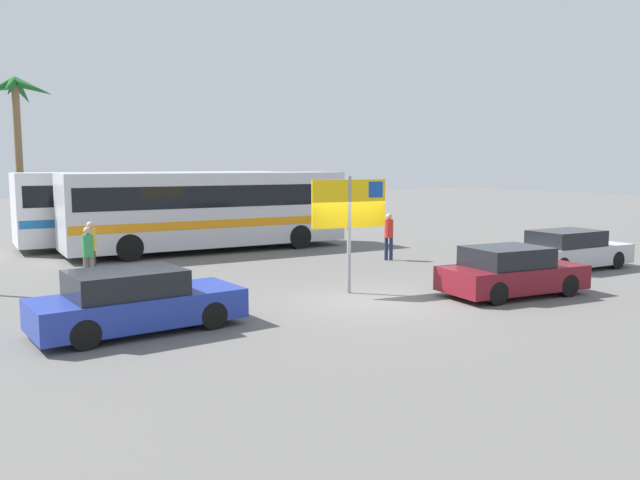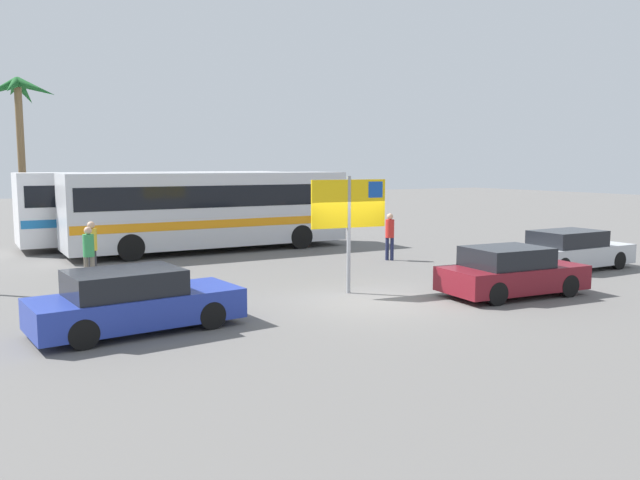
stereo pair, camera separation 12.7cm
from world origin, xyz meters
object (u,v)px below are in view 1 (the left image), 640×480
car_silver (570,250)px  car_blue (135,302)px  bus_front_coach (209,207)px  ferry_sign (351,208)px  pedestrian_crossing_lot (91,245)px  bus_rear_coach (156,204)px  pedestrian_by_bus (389,233)px  car_maroon (511,272)px  pedestrian_near_sign (88,251)px

car_silver → car_blue: bearing=-176.8°
bus_front_coach → ferry_sign: bearing=-88.2°
bus_front_coach → pedestrian_crossing_lot: size_ratio=6.44×
ferry_sign → pedestrian_crossing_lot: (-5.67, 5.98, -1.28)m
bus_rear_coach → car_silver: bearing=-53.6°
pedestrian_by_bus → car_maroon: bearing=-141.5°
bus_rear_coach → car_blue: bus_rear_coach is taller
car_silver → car_maroon: size_ratio=1.10×
car_silver → pedestrian_crossing_lot: bearing=156.0°
bus_front_coach → car_blue: bearing=-117.4°
ferry_sign → car_maroon: 4.62m
car_blue → ferry_sign: bearing=5.3°
bus_front_coach → car_maroon: bearing=-72.9°
bus_rear_coach → car_blue: 15.21m
bus_front_coach → car_blue: size_ratio=2.55×
pedestrian_by_bus → pedestrian_crossing_lot: 10.30m
bus_front_coach → pedestrian_by_bus: bearing=-49.8°
bus_rear_coach → ferry_sign: size_ratio=3.54×
ferry_sign → car_maroon: size_ratio=0.79×
ferry_sign → pedestrian_crossing_lot: size_ratio=1.82×
ferry_sign → pedestrian_by_bus: size_ratio=1.85×
car_maroon → pedestrian_by_bus: 6.89m
bus_rear_coach → pedestrian_near_sign: 9.60m
pedestrian_by_bus → car_silver: bearing=-93.0°
pedestrian_by_bus → pedestrian_crossing_lot: (-10.17, 1.62, 0.02)m
car_blue → car_maroon: (9.66, -1.31, -0.00)m
bus_rear_coach → pedestrian_crossing_lot: bus_rear_coach is taller
pedestrian_by_bus → pedestrian_near_sign: bearing=133.9°
car_maroon → pedestrian_near_sign: bearing=147.0°
pedestrian_by_bus → bus_front_coach: bearing=86.6°
car_maroon → pedestrian_crossing_lot: pedestrian_crossing_lot is taller
car_silver → pedestrian_near_sign: bearing=160.4°
pedestrian_by_bus → pedestrian_crossing_lot: size_ratio=0.98×
bus_rear_coach → pedestrian_by_bus: bus_rear_coach is taller
car_silver → pedestrian_by_bus: pedestrian_by_bus is taller
car_maroon → car_silver: bearing=27.2°
bus_front_coach → ferry_sign: size_ratio=3.54×
bus_front_coach → pedestrian_crossing_lot: (-5.35, -4.08, -0.74)m
car_maroon → pedestrian_crossing_lot: size_ratio=2.30×
bus_rear_coach → car_silver: bus_rear_coach is taller
car_silver → pedestrian_near_sign: pedestrian_near_sign is taller
bus_rear_coach → car_maroon: bearing=-72.1°
ferry_sign → pedestrian_by_bus: ferry_sign is taller
bus_rear_coach → ferry_sign: (1.57, -13.32, 0.54)m
bus_front_coach → pedestrian_near_sign: 7.74m
bus_front_coach → pedestrian_crossing_lot: 6.77m
bus_rear_coach → pedestrian_by_bus: size_ratio=6.55×
bus_rear_coach → car_blue: bearing=-107.5°
bus_front_coach → bus_rear_coach: same height
bus_rear_coach → pedestrian_crossing_lot: (-4.10, -7.34, -0.74)m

